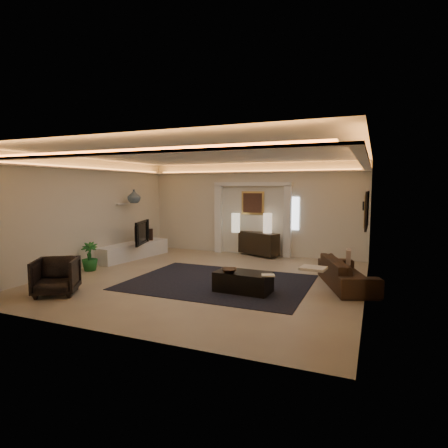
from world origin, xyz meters
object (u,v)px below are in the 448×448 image
at_px(sofa, 347,273).
at_px(coffee_table, 243,282).
at_px(console, 258,243).
at_px(armchair, 56,276).

distance_m(sofa, coffee_table, 2.31).
distance_m(console, coffee_table, 4.05).
xyz_separation_m(console, sofa, (2.84, -2.71, -0.10)).
height_order(sofa, coffee_table, sofa).
xyz_separation_m(console, coffee_table, (0.89, -3.95, -0.20)).
bearing_deg(coffee_table, sofa, 35.48).
bearing_deg(console, coffee_table, -52.28).
height_order(coffee_table, armchair, armchair).
xyz_separation_m(console, armchair, (-2.51, -5.57, -0.03)).
bearing_deg(coffee_table, console, 105.71).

